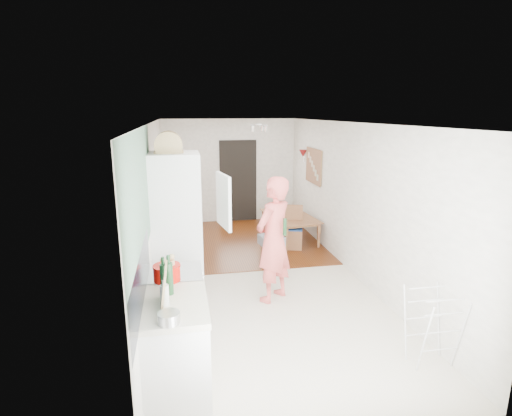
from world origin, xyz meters
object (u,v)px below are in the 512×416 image
object	(u,v)px
dining_table	(291,229)
dining_chair	(293,228)
person	(274,229)
drying_rack	(432,328)
stool	(272,255)

from	to	relation	value
dining_table	dining_chair	bearing A→B (deg)	162.25
person	dining_chair	xyz separation A→B (m)	(0.90, 2.08, -0.64)
dining_chair	drying_rack	bearing A→B (deg)	-66.36
dining_chair	person	bearing A→B (deg)	-95.90
stool	dining_table	bearing A→B (deg)	61.70
person	dining_chair	bearing A→B (deg)	-153.92
stool	drying_rack	world-z (taller)	drying_rack
dining_chair	stool	size ratio (longest dim) A/B	2.16
dining_table	stool	size ratio (longest dim) A/B	3.27
person	dining_chair	size ratio (longest dim) A/B	2.50
drying_rack	person	bearing A→B (deg)	127.21
dining_chair	dining_table	bearing A→B (deg)	96.46
person	stool	xyz separation A→B (m)	(0.27, 1.26, -0.87)
dining_table	dining_chair	size ratio (longest dim) A/B	1.51
dining_chair	stool	xyz separation A→B (m)	(-0.63, -0.82, -0.23)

